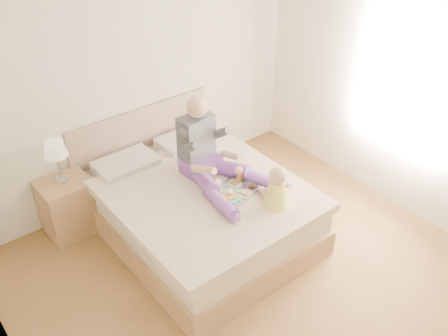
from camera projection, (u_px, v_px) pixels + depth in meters
room at (284, 146)px, 3.71m from camera, size 4.02×4.22×2.71m
bed at (195, 205)px, 5.03m from camera, size 1.70×2.18×1.00m
nightstand at (68, 206)px, 5.04m from camera, size 0.50×0.45×0.60m
lamp at (55, 151)px, 4.69m from camera, size 0.22×0.22×0.46m
adult at (209, 155)px, 4.80m from camera, size 0.71×1.03×0.84m
tray at (234, 190)px, 4.70m from camera, size 0.51×0.45×0.12m
baby at (276, 190)px, 4.48m from camera, size 0.27×0.37×0.41m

